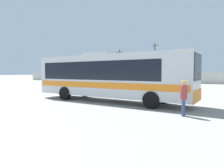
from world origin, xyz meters
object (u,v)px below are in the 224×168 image
(roadside_tree_midleft, at_px, (136,64))
(parked_car_third_maroon, at_px, (162,80))
(utility_pole_near, at_px, (120,65))
(parked_car_second_black, at_px, (132,79))
(utility_pole_far, at_px, (155,62))
(roadside_tree_left, at_px, (111,64))
(coach_bus_silver_orange, at_px, (108,75))
(attendant_by_bus_door, at_px, (184,96))
(parked_car_leftmost_white, at_px, (107,79))

(roadside_tree_midleft, bearing_deg, parked_car_third_maroon, -51.24)
(parked_car_third_maroon, relative_size, utility_pole_near, 0.56)
(parked_car_second_black, bearing_deg, parked_car_third_maroon, -5.23)
(parked_car_third_maroon, distance_m, utility_pole_far, 9.88)
(roadside_tree_midleft, bearing_deg, roadside_tree_left, -177.20)
(utility_pole_far, relative_size, roadside_tree_left, 1.44)
(coach_bus_silver_orange, distance_m, parked_car_third_maroon, 24.58)
(parked_car_second_black, height_order, roadside_tree_midleft, roadside_tree_midleft)
(attendant_by_bus_door, bearing_deg, parked_car_third_maroon, 103.46)
(parked_car_leftmost_white, xyz_separation_m, parked_car_third_maroon, (12.16, -1.14, -0.01))
(coach_bus_silver_orange, relative_size, utility_pole_far, 1.40)
(roadside_tree_left, bearing_deg, attendant_by_bus_door, -59.52)
(parked_car_second_black, distance_m, roadside_tree_left, 14.55)
(parked_car_leftmost_white, relative_size, utility_pole_near, 0.57)
(roadside_tree_midleft, bearing_deg, utility_pole_near, -131.54)
(roadside_tree_left, distance_m, roadside_tree_midleft, 7.04)
(parked_car_leftmost_white, bearing_deg, parked_car_second_black, -5.44)
(parked_car_second_black, bearing_deg, attendant_by_bus_door, -65.56)
(coach_bus_silver_orange, xyz_separation_m, roadside_tree_left, (-16.78, 35.27, 2.46))
(parked_car_third_maroon, height_order, roadside_tree_midleft, roadside_tree_midleft)
(coach_bus_silver_orange, bearing_deg, parked_car_leftmost_white, 116.88)
(parked_car_second_black, xyz_separation_m, roadside_tree_midleft, (-2.72, 10.51, 3.47))
(parked_car_second_black, distance_m, parked_car_third_maroon, 6.20)
(parked_car_second_black, bearing_deg, parked_car_leftmost_white, 174.56)
(attendant_by_bus_door, bearing_deg, parked_car_second_black, 114.44)
(utility_pole_near, relative_size, utility_pole_far, 0.87)
(attendant_by_bus_door, height_order, utility_pole_near, utility_pole_near)
(roadside_tree_left, bearing_deg, parked_car_second_black, -46.20)
(attendant_by_bus_door, height_order, parked_car_second_black, attendant_by_bus_door)
(parked_car_leftmost_white, xyz_separation_m, utility_pole_near, (0.14, 6.40, 3.28))
(attendant_by_bus_door, xyz_separation_m, utility_pole_near, (-18.61, 35.06, 3.08))
(parked_car_leftmost_white, distance_m, utility_pole_near, 7.20)
(attendant_by_bus_door, height_order, roadside_tree_midleft, roadside_tree_midleft)
(parked_car_leftmost_white, height_order, utility_pole_near, utility_pole_near)
(coach_bus_silver_orange, xyz_separation_m, parked_car_leftmost_white, (-13.01, 25.67, -1.16))
(parked_car_leftmost_white, xyz_separation_m, roadside_tree_midleft, (3.27, 9.94, 3.44))
(coach_bus_silver_orange, bearing_deg, utility_pole_near, 111.87)
(coach_bus_silver_orange, height_order, parked_car_third_maroon, coach_bus_silver_orange)
(utility_pole_near, bearing_deg, attendant_by_bus_door, -62.03)
(parked_car_leftmost_white, height_order, parked_car_third_maroon, parked_car_leftmost_white)
(parked_car_leftmost_white, height_order, parked_car_second_black, parked_car_leftmost_white)
(attendant_by_bus_door, relative_size, parked_car_leftmost_white, 0.40)
(roadside_tree_left, bearing_deg, utility_pole_near, -39.32)
(parked_car_third_maroon, xyz_separation_m, utility_pole_far, (-3.49, 8.38, 3.89))
(parked_car_leftmost_white, distance_m, utility_pole_far, 11.95)
(utility_pole_far, bearing_deg, parked_car_leftmost_white, -140.11)
(attendant_by_bus_door, bearing_deg, roadside_tree_midleft, 111.86)
(utility_pole_near, distance_m, utility_pole_far, 8.60)
(parked_car_third_maroon, bearing_deg, parked_car_second_black, 174.77)
(parked_car_third_maroon, distance_m, utility_pole_near, 14.57)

